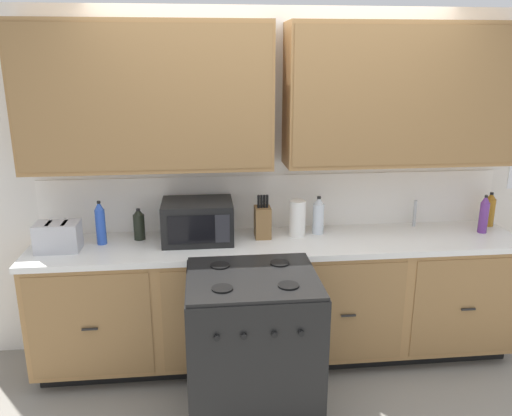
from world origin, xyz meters
TOP-DOWN VIEW (x-y plane):
  - ground_plane at (0.00, 0.00)m, footprint 8.42×8.42m
  - wall_unit at (0.00, 0.50)m, footprint 4.57×0.40m
  - counter_run at (0.00, 0.30)m, footprint 3.40×0.64m
  - stove_range at (-0.25, -0.33)m, footprint 0.76×0.68m
  - microwave at (-0.56, 0.37)m, footprint 0.48×0.37m
  - toaster at (-1.48, 0.27)m, footprint 0.28×0.18m
  - knife_block at (-0.11, 0.39)m, footprint 0.11×0.14m
  - sink_faucet at (1.05, 0.51)m, footprint 0.02×0.02m
  - paper_towel_roll at (0.14, 0.39)m, footprint 0.12×0.12m
  - bottle_blue at (-1.22, 0.37)m, footprint 0.07×0.07m
  - bottle_violet at (1.49, 0.32)m, footprint 0.06×0.06m
  - bottle_amber at (1.62, 0.46)m, footprint 0.08×0.08m
  - bottle_dark at (-0.97, 0.43)m, footprint 0.08×0.08m
  - bottle_clear at (0.30, 0.43)m, footprint 0.08×0.08m

SIDE VIEW (x-z plane):
  - ground_plane at x=0.00m, z-range 0.00..0.00m
  - stove_range at x=-0.25m, z-range 0.00..0.95m
  - counter_run at x=0.00m, z-range 0.01..0.93m
  - toaster at x=-1.48m, z-range 0.92..1.11m
  - sink_faucet at x=1.05m, z-range 0.92..1.12m
  - bottle_dark at x=-0.97m, z-range 0.91..1.14m
  - knife_block at x=-0.11m, z-range 0.88..1.19m
  - bottle_amber at x=1.62m, z-range 0.91..1.17m
  - paper_towel_roll at x=0.14m, z-range 0.92..1.18m
  - bottle_clear at x=0.30m, z-range 0.91..1.19m
  - bottle_violet at x=1.49m, z-range 0.91..1.19m
  - microwave at x=-0.56m, z-range 0.92..1.20m
  - bottle_blue at x=-1.22m, z-range 0.91..1.22m
  - wall_unit at x=0.00m, z-range 0.43..2.90m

